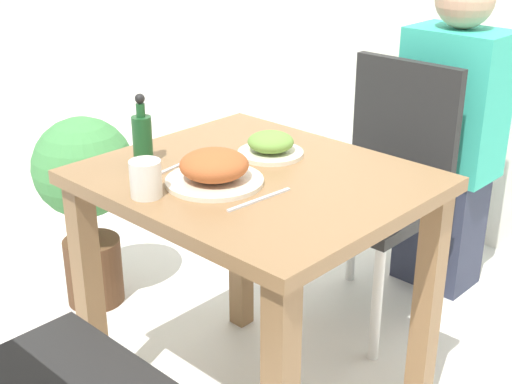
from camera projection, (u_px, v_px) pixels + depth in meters
dining_table at (256, 225)px, 1.85m from camera, size 0.81×0.70×0.74m
chair_far at (382, 179)px, 2.41m from camera, size 0.42×0.42×0.89m
food_plate at (214, 169)px, 1.73m from camera, size 0.24×0.24×0.08m
side_plate at (271, 145)px, 1.91m from camera, size 0.18×0.18×0.07m
drink_cup at (146, 179)px, 1.65m from camera, size 0.07×0.07×0.09m
sauce_bottle at (142, 137)px, 1.84m from camera, size 0.05×0.05×0.19m
fork_utensil at (174, 167)px, 1.83m from camera, size 0.03×0.18×0.00m
spoon_utensil at (259, 200)px, 1.64m from camera, size 0.02×0.19×0.00m
potted_plant_left at (86, 188)px, 2.47m from camera, size 0.35×0.35×0.70m
person_figure at (450, 138)px, 2.56m from camera, size 0.34×0.22×1.17m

